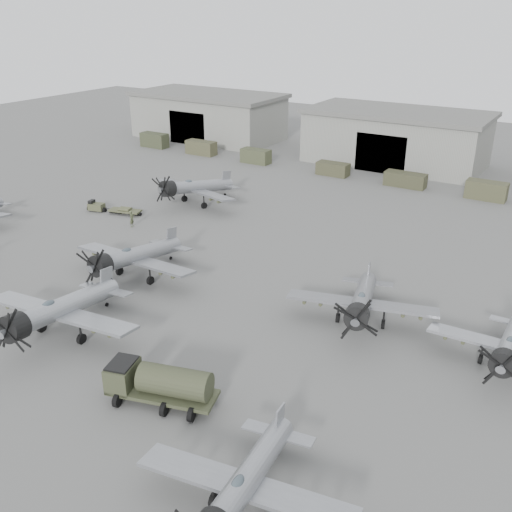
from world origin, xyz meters
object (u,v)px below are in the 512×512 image
Objects in this scene: aircraft_near_1 at (56,311)px; fuel_tanker at (160,382)px; aircraft_mid_3 at (510,346)px; aircraft_far_0 at (193,187)px; aircraft_mid_1 at (132,257)px; aircraft_mid_2 at (362,301)px; tug_trailer at (107,208)px; aircraft_near_2 at (243,486)px; ground_crew at (132,219)px.

fuel_tanker is (12.06, -1.89, -0.86)m from aircraft_near_1.
aircraft_far_0 is at bearing 156.03° from aircraft_mid_3.
aircraft_mid_1 is 1.06× the size of aircraft_mid_2.
aircraft_mid_1 reaches higher than tug_trailer.
aircraft_near_1 is 1.11× the size of aircraft_mid_2.
aircraft_near_2 reaches higher than tug_trailer.
aircraft_near_1 is at bearing -159.37° from aircraft_mid_2.
aircraft_near_1 is 1.78× the size of fuel_tanker.
aircraft_near_2 is 22.73m from aircraft_mid_3.
aircraft_near_1 is at bearing -58.00° from aircraft_far_0.
tug_trailer is at bearing 167.84° from aircraft_mid_3.
aircraft_mid_2 is 1.08× the size of aircraft_mid_3.
aircraft_near_2 is at bearing -24.09° from aircraft_near_1.
aircraft_near_2 is at bearing -142.07° from ground_crew.
ground_crew is (-12.40, 21.55, -1.49)m from aircraft_near_1.
aircraft_mid_2 is at bearing -16.81° from aircraft_far_0.
ground_crew is (-24.46, 23.44, -0.63)m from fuel_tanker.
aircraft_mid_2 is at bearing 87.04° from aircraft_near_2.
aircraft_near_1 is at bearing -78.29° from aircraft_mid_1.
aircraft_near_2 is 21.36m from aircraft_mid_2.
aircraft_near_2 is 0.96× the size of aircraft_mid_2.
aircraft_mid_2 is 32.75m from ground_crew.
aircraft_far_0 is at bearing 108.70° from fuel_tanker.
aircraft_near_1 reaches higher than aircraft_mid_3.
aircraft_mid_2 is (19.52, 14.36, -0.23)m from aircraft_near_1.
aircraft_near_1 is 1.90× the size of tug_trailer.
aircraft_mid_1 is at bearing 95.33° from aircraft_near_1.
aircraft_near_1 reaches higher than aircraft_mid_2.
aircraft_near_1 reaches higher than aircraft_far_0.
aircraft_near_2 is at bearing -36.65° from aircraft_mid_1.
tug_trailer is at bearing 133.86° from aircraft_near_2.
aircraft_far_0 is at bearing 112.68° from aircraft_mid_1.
tug_trailer is (-38.19, 9.35, -1.71)m from aircraft_mid_2.
aircraft_mid_3 is at bearing -112.29° from ground_crew.
aircraft_mid_1 reaches higher than aircraft_near_2.
aircraft_mid_1 is 20.86m from tug_trailer.
aircraft_far_0 is 6.82× the size of ground_crew.
ground_crew is at bearing 151.60° from aircraft_mid_2.
aircraft_near_1 is 24.24m from aircraft_mid_2.
aircraft_near_1 is 33.60m from aircraft_far_0.
aircraft_mid_2 is 11.40m from aircraft_mid_3.
fuel_tanker is 3.90× the size of ground_crew.
tug_trailer is at bearing 58.64° from ground_crew.
aircraft_mid_2 is 0.92× the size of aircraft_far_0.
aircraft_near_2 is 10.94m from fuel_tanker.
aircraft_mid_1 is at bearing -52.43° from tug_trailer.
aircraft_near_2 is 0.88× the size of aircraft_far_0.
aircraft_near_1 is 1.15× the size of aircraft_near_2.
aircraft_mid_2 reaches higher than fuel_tanker.
ground_crew is at bearing 169.02° from aircraft_mid_3.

